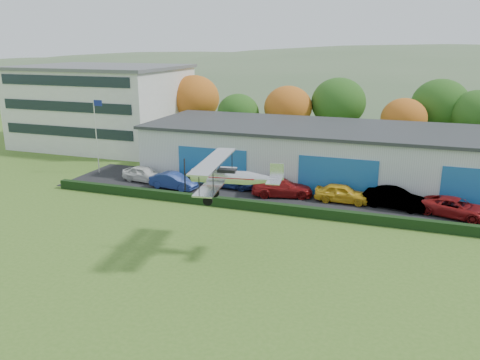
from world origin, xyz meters
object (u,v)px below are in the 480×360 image
(hangar, at_px, (346,154))
(car_5, at_px, (395,198))
(flagpole, at_px, (97,128))
(car_2, at_px, (231,179))
(car_3, at_px, (282,188))
(car_6, at_px, (456,208))
(car_4, at_px, (342,193))
(car_1, at_px, (174,181))
(car_0, at_px, (144,174))
(biplane, at_px, (228,176))
(office_block, at_px, (103,105))

(hangar, relative_size, car_5, 7.98)
(flagpole, relative_size, car_2, 1.51)
(car_3, distance_m, car_6, 14.30)
(car_2, relative_size, car_6, 0.99)
(car_3, bearing_deg, hangar, -45.94)
(car_2, distance_m, car_3, 5.44)
(car_4, bearing_deg, car_1, 95.27)
(car_1, distance_m, car_4, 15.56)
(flagpole, height_order, car_0, flagpole)
(car_0, bearing_deg, biplane, -124.98)
(car_2, height_order, biplane, biplane)
(office_block, distance_m, car_4, 36.88)
(car_5, bearing_deg, car_3, 100.09)
(flagpole, distance_m, car_2, 15.48)
(car_1, bearing_deg, car_3, -77.29)
(office_block, distance_m, car_0, 20.81)
(car_2, bearing_deg, flagpole, 92.07)
(car_3, bearing_deg, office_block, 48.76)
(office_block, bearing_deg, flagpole, -58.03)
(hangar, height_order, biplane, biplane)
(car_1, distance_m, biplane, 15.82)
(car_1, height_order, car_5, car_5)
(car_5, xyz_separation_m, car_6, (4.61, -0.56, -0.09))
(car_3, distance_m, car_5, 9.68)
(flagpole, xyz_separation_m, biplane, (19.93, -14.21, 0.49))
(flagpole, relative_size, car_0, 1.77)
(flagpole, xyz_separation_m, car_4, (25.56, -1.38, -3.94))
(car_4, distance_m, biplane, 14.70)
(car_6, bearing_deg, car_3, 105.83)
(biplane, bearing_deg, car_0, 129.64)
(hangar, relative_size, car_1, 8.88)
(car_2, bearing_deg, car_0, 100.66)
(hangar, bearing_deg, car_1, -149.68)
(office_block, height_order, biplane, office_block)
(car_1, bearing_deg, car_6, -82.56)
(hangar, distance_m, car_0, 20.20)
(car_2, distance_m, car_5, 15.04)
(hangar, distance_m, car_4, 7.61)
(car_0, bearing_deg, car_5, -82.27)
(flagpole, relative_size, car_6, 1.49)
(hangar, relative_size, office_block, 1.97)
(biplane, bearing_deg, car_4, 58.82)
(flagpole, distance_m, car_6, 34.84)
(car_5, distance_m, car_6, 4.64)
(car_2, xyz_separation_m, biplane, (4.98, -13.88, 4.48))
(car_3, distance_m, car_4, 5.31)
(car_1, height_order, car_4, car_4)
(car_3, relative_size, car_6, 1.01)
(flagpole, relative_size, car_5, 1.57)
(car_0, xyz_separation_m, car_4, (19.37, 0.07, 0.02))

